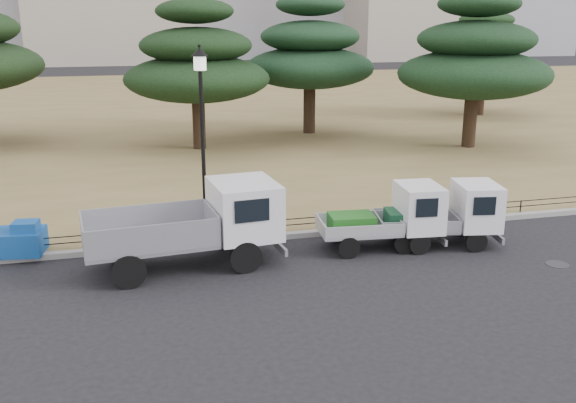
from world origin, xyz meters
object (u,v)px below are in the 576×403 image
object	(u,v)px
truck_kei_rear	(446,215)
truck_large	(195,222)
truck_kei_front	(390,217)
tarp_pile	(18,240)
street_lamp	(202,112)

from	to	relation	value
truck_kei_rear	truck_large	bearing A→B (deg)	-170.44
truck_kei_front	tarp_pile	bearing A→B (deg)	176.03
truck_kei_front	street_lamp	world-z (taller)	street_lamp
truck_large	truck_kei_rear	size ratio (longest dim) A/B	1.41
truck_kei_front	truck_kei_rear	world-z (taller)	truck_kei_front
truck_kei_front	street_lamp	bearing A→B (deg)	165.83
truck_kei_front	tarp_pile	size ratio (longest dim) A/B	2.32
truck_large	tarp_pile	size ratio (longest dim) A/B	3.38
tarp_pile	truck_kei_front	bearing A→B (deg)	-9.57
truck_large	street_lamp	distance (m)	3.16
truck_large	truck_kei_rear	distance (m)	7.07
street_lamp	tarp_pile	xyz separation A→B (m)	(-5.04, -0.09, -3.24)
street_lamp	truck_kei_front	bearing A→B (deg)	-19.78
truck_kei_front	street_lamp	distance (m)	5.97
truck_kei_front	street_lamp	size ratio (longest dim) A/B	0.66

